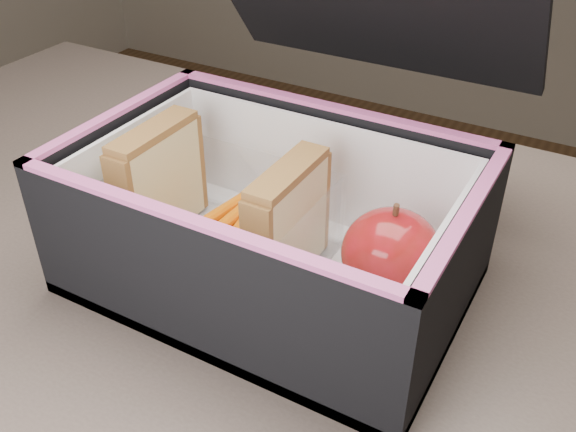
# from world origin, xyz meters

# --- Properties ---
(kitchen_table) EXTENTS (1.20, 0.80, 0.75)m
(kitchen_table) POSITION_xyz_m (0.00, 0.00, 0.66)
(kitchen_table) COLOR brown
(kitchen_table) RESTS_ON ground
(lunch_bag) EXTENTS (0.32, 0.34, 0.28)m
(lunch_bag) POSITION_xyz_m (0.01, 0.05, 0.82)
(lunch_bag) COLOR black
(lunch_bag) RESTS_ON kitchen_table
(plastic_tub) EXTENTS (0.17, 0.12, 0.07)m
(plastic_tub) POSITION_xyz_m (-0.03, 0.04, 0.80)
(plastic_tub) COLOR white
(plastic_tub) RESTS_ON lunch_bag
(sandwich_left) EXTENTS (0.03, 0.09, 0.10)m
(sandwich_left) POSITION_xyz_m (-0.10, 0.04, 0.82)
(sandwich_left) COLOR #E8CE8B
(sandwich_left) RESTS_ON plastic_tub
(sandwich_right) EXTENTS (0.03, 0.09, 0.10)m
(sandwich_right) POSITION_xyz_m (0.03, 0.04, 0.82)
(sandwich_right) COLOR #E8CE8B
(sandwich_right) RESTS_ON plastic_tub
(carrot_sticks) EXTENTS (0.05, 0.15, 0.03)m
(carrot_sticks) POSITION_xyz_m (-0.03, 0.03, 0.79)
(carrot_sticks) COLOR orange
(carrot_sticks) RESTS_ON plastic_tub
(paper_napkin) EXTENTS (0.08, 0.09, 0.01)m
(paper_napkin) POSITION_xyz_m (0.11, 0.05, 0.77)
(paper_napkin) COLOR white
(paper_napkin) RESTS_ON lunch_bag
(red_apple) EXTENTS (0.10, 0.10, 0.08)m
(red_apple) POSITION_xyz_m (0.11, 0.05, 0.81)
(red_apple) COLOR maroon
(red_apple) RESTS_ON paper_napkin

